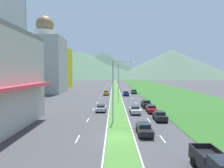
{
  "coord_description": "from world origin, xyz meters",
  "views": [
    {
      "loc": [
        -0.77,
        -24.67,
        7.97
      ],
      "look_at": [
        -1.41,
        54.5,
        3.47
      ],
      "focal_mm": 32.8,
      "sensor_mm": 36.0,
      "label": 1
    }
  ],
  "objects": [
    {
      "name": "hill_far_right",
      "position": [
        80.57,
        263.57,
        19.99
      ],
      "size": [
        168.55,
        168.55,
        39.99
      ],
      "primitive_type": "cone",
      "color": "#516B56",
      "rests_on": "ground_plane"
    },
    {
      "name": "car_5",
      "position": [
        -3.38,
        46.93,
        0.78
      ],
      "size": [
        1.97,
        4.25,
        1.52
      ],
      "rotation": [
        0.0,
        0.0,
        1.57
      ],
      "color": "#C6842D",
      "rests_on": "ground_plane"
    },
    {
      "name": "lane_dash_left_10",
      "position": [
        -5.1,
        77.12,
        0.01
      ],
      "size": [
        0.16,
        2.8,
        0.01
      ],
      "primitive_type": "cube",
      "color": "silver",
      "rests_on": "ground_plane"
    },
    {
      "name": "car_3",
      "position": [
        6.69,
        21.91,
        0.82
      ],
      "size": [
        2.03,
        4.65,
        1.62
      ],
      "rotation": [
        0.0,
        0.0,
        -1.57
      ],
      "color": "black",
      "rests_on": "ground_plane"
    },
    {
      "name": "car_4",
      "position": [
        -3.34,
        16.74,
        0.71
      ],
      "size": [
        2.02,
        4.02,
        1.36
      ],
      "rotation": [
        0.0,
        0.0,
        1.57
      ],
      "color": "#B2B2B7",
      "rests_on": "ground_plane"
    },
    {
      "name": "car_8",
      "position": [
        6.76,
        15.77,
        0.74
      ],
      "size": [
        1.88,
        4.59,
        1.44
      ],
      "rotation": [
        0.0,
        0.0,
        -1.57
      ],
      "color": "maroon",
      "rests_on": "ground_plane"
    },
    {
      "name": "lane_dash_right_10",
      "position": [
        5.1,
        77.12,
        0.01
      ],
      "size": [
        0.16,
        2.8,
        0.01
      ],
      "primitive_type": "cube",
      "color": "silver",
      "rests_on": "ground_plane"
    },
    {
      "name": "lane_dash_right_14",
      "position": [
        5.1,
        115.97,
        0.01
      ],
      "size": [
        0.16,
        2.8,
        0.01
      ],
      "primitive_type": "cube",
      "color": "silver",
      "rests_on": "ground_plane"
    },
    {
      "name": "domed_building",
      "position": [
        -27.39,
        55.23,
        12.19
      ],
      "size": [
        14.02,
        14.02,
        29.74
      ],
      "color": "#B7B2A8",
      "rests_on": "ground_plane"
    },
    {
      "name": "lane_dash_right_4",
      "position": [
        5.1,
        18.85,
        0.01
      ],
      "size": [
        0.16,
        2.8,
        0.01
      ],
      "primitive_type": "cube",
      "color": "silver",
      "rests_on": "ground_plane"
    },
    {
      "name": "lane_dash_right_8",
      "position": [
        5.1,
        57.7,
        0.01
      ],
      "size": [
        0.16,
        2.8,
        0.01
      ],
      "primitive_type": "cube",
      "color": "silver",
      "rests_on": "ground_plane"
    },
    {
      "name": "lane_dash_left_11",
      "position": [
        -5.1,
        86.83,
        0.01
      ],
      "size": [
        0.16,
        2.8,
        0.01
      ],
      "primitive_type": "cube",
      "color": "silver",
      "rests_on": "ground_plane"
    },
    {
      "name": "lane_dash_right_13",
      "position": [
        5.1,
        106.26,
        0.01
      ],
      "size": [
        0.16,
        2.8,
        0.01
      ],
      "primitive_type": "cube",
      "color": "silver",
      "rests_on": "ground_plane"
    },
    {
      "name": "lane_dash_left_13",
      "position": [
        -5.1,
        106.26,
        0.01
      ],
      "size": [
        0.16,
        2.8,
        0.01
      ],
      "primitive_type": "cube",
      "color": "silver",
      "rests_on": "ground_plane"
    },
    {
      "name": "street_lamp_near",
      "position": [
        -0.49,
        7.67,
        5.7
      ],
      "size": [
        3.54,
        0.47,
        9.86
      ],
      "color": "#99999E",
      "rests_on": "ground_plane"
    },
    {
      "name": "lane_dash_right_9",
      "position": [
        5.1,
        67.41,
        0.01
      ],
      "size": [
        0.16,
        2.8,
        0.01
      ],
      "primitive_type": "cube",
      "color": "silver",
      "rests_on": "ground_plane"
    },
    {
      "name": "lane_dash_left_9",
      "position": [
        -5.1,
        67.41,
        0.01
      ],
      "size": [
        0.16,
        2.8,
        0.01
      ],
      "primitive_type": "cube",
      "color": "silver",
      "rests_on": "ground_plane"
    },
    {
      "name": "lane_dash_left_3",
      "position": [
        -5.1,
        9.14,
        0.01
      ],
      "size": [
        0.16,
        2.8,
        0.01
      ],
      "primitive_type": "cube",
      "color": "silver",
      "rests_on": "ground_plane"
    },
    {
      "name": "street_lamp_mid",
      "position": [
        0.22,
        32.22,
        5.91
      ],
      "size": [
        3.37,
        0.31,
        10.29
      ],
      "color": "#99999E",
      "rests_on": "ground_plane"
    },
    {
      "name": "car_1",
      "position": [
        3.44,
        44.86,
        0.78
      ],
      "size": [
        2.01,
        4.13,
        1.53
      ],
      "rotation": [
        0.0,
        0.0,
        -1.57
      ],
      "color": "navy",
      "rests_on": "ground_plane"
    },
    {
      "name": "lane_dash_right_6",
      "position": [
        5.1,
        38.27,
        0.01
      ],
      "size": [
        0.16,
        2.8,
        0.01
      ],
      "primitive_type": "cube",
      "color": "silver",
      "rests_on": "ground_plane"
    },
    {
      "name": "lane_dash_right_7",
      "position": [
        5.1,
        47.98,
        0.01
      ],
      "size": [
        0.16,
        2.8,
        0.01
      ],
      "primitive_type": "cube",
      "color": "silver",
      "rests_on": "ground_plane"
    },
    {
      "name": "lane_dash_right_11",
      "position": [
        5.1,
        86.83,
        0.01
      ],
      "size": [
        0.16,
        2.8,
        0.01
      ],
      "primitive_type": "cube",
      "color": "silver",
      "rests_on": "ground_plane"
    },
    {
      "name": "lane_dash_left_6",
      "position": [
        -5.1,
        38.27,
        0.01
      ],
      "size": [
        0.16,
        2.8,
        0.01
      ],
      "primitive_type": "cube",
      "color": "silver",
      "rests_on": "ground_plane"
    },
    {
      "name": "car_2",
      "position": [
        6.88,
        8.85,
        0.77
      ],
      "size": [
        1.91,
        4.01,
        1.52
      ],
      "rotation": [
        0.0,
        0.0,
        -1.57
      ],
      "color": "black",
      "rests_on": "ground_plane"
    },
    {
      "name": "lane_dash_right_12",
      "position": [
        5.1,
        96.54,
        0.01
      ],
      "size": [
        0.16,
        2.8,
        0.01
      ],
      "primitive_type": "cube",
      "color": "silver",
      "rests_on": "ground_plane"
    },
    {
      "name": "lane_dash_right_5",
      "position": [
        5.1,
        28.56,
        0.01
      ],
      "size": [
        0.16,
        2.8,
        0.01
      ],
      "primitive_type": "cube",
      "color": "silver",
      "rests_on": "ground_plane"
    },
    {
      "name": "lane_dash_right_3",
      "position": [
        5.1,
        9.14,
        0.01
      ],
      "size": [
        0.16,
        2.8,
        0.01
      ],
      "primitive_type": "cube",
      "color": "silver",
      "rests_on": "ground_plane"
    },
    {
      "name": "grass_verge_right",
      "position": [
        20.6,
        60.0,
        0.03
      ],
      "size": [
        24.0,
        240.0,
        0.06
      ],
      "primitive_type": "cube",
      "color": "#2D6023",
      "rests_on": "ground_plane"
    },
    {
      "name": "hill_far_left",
      "position": [
        -55.42,
        294.14,
        20.58
      ],
      "size": [
        234.25,
        234.25,
        41.16
      ],
      "primitive_type": "cone",
      "color": "#47664C",
      "rests_on": "ground_plane"
    },
    {
      "name": "lane_dash_left_8",
      "position": [
        -5.1,
        57.7,
        0.01
      ],
      "size": [
        0.16,
        2.8,
        0.01
      ],
      "primitive_type": "cube",
      "color": "silver",
      "rests_on": "ground_plane"
    },
    {
      "name": "lane_dash_left_5",
      "position": [
        -5.1,
        28.56,
        0.01
      ],
      "size": [
        0.16,
        2.8,
        0.01
      ],
      "primitive_type": "cube",
      "color": "silver",
      "rests_on": "ground_plane"
    },
    {
      "name": "hill_far_center",
      "position": [
        -16.01,
        287.25,
        19.21
      ],
      "size": [
        147.08,
        147.08,
        38.42
      ],
      "primitive_type": "cone",
      "color": "#3D5647",
      "rests_on": "ground_plane"
    },
    {
      "name": "edge_line_median_right",
      "position": [
        1.75,
        60.0,
        0.01
      ],
      "size": [
        0.16,
        240.0,
        0.01
      ],
      "primitive_type": "cube",
      "color": "silver",
      "rests_on": "ground_plane"
    },
    {
      "name": "car_7",
      "position": [
        6.79,
        51.53,
        0.79
      ],
      "size": [
        2.03,
        4.51,
        1.54
      ],
      "rotation": [
        0.0,
        0.0,
        -1.57
      ],
      "color": "#0C5128",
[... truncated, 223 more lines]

